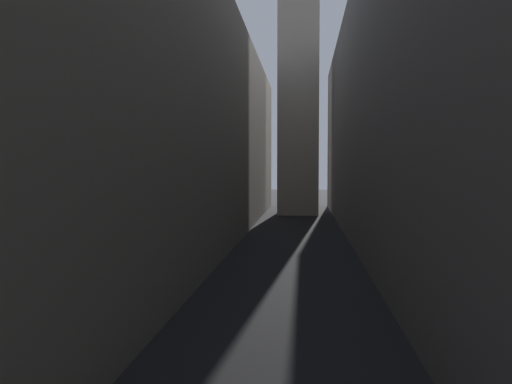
% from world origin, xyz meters
% --- Properties ---
extents(ground_plane, '(264.00, 264.00, 0.00)m').
position_xyz_m(ground_plane, '(0.00, 48.00, 0.00)').
color(ground_plane, black).
extents(building_block_left, '(11.23, 108.00, 23.09)m').
position_xyz_m(building_block_left, '(-11.11, 50.00, 11.55)').
color(building_block_left, gray).
rests_on(building_block_left, ground).
extents(building_block_right, '(15.09, 108.00, 25.28)m').
position_xyz_m(building_block_right, '(13.04, 50.00, 12.64)').
color(building_block_right, slate).
rests_on(building_block_right, ground).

